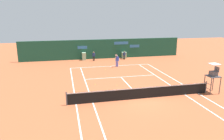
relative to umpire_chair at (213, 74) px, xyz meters
name	(u,v)px	position (x,y,z in m)	size (l,w,h in m)	color
ground_plane	(139,96)	(-6.55, 0.64, -1.67)	(80.00, 80.00, 0.01)	#B25633
tennis_net	(141,93)	(-6.55, 0.07, -1.17)	(12.10, 0.10, 1.07)	#4C4C51
sponsor_back_wall	(103,49)	(-6.54, 17.04, -0.23)	(25.00, 1.02, 2.98)	#194C38
umpire_chair	(213,74)	(0.00, 0.00, 0.00)	(1.00, 1.00, 2.63)	#47474C
player_on_baseline	(117,60)	(-5.81, 11.24, -0.73)	(0.65, 0.65, 1.80)	blue
ball_kid_right_post	(124,55)	(-3.58, 15.54, -0.94)	(0.43, 0.18, 1.28)	black
ball_kid_left_post	(94,56)	(-8.27, 15.54, -0.89)	(0.46, 0.20, 1.37)	black
tennis_ball_near_service_line	(95,84)	(-9.71, 4.47, -1.64)	(0.07, 0.07, 0.07)	#CCE033
tennis_ball_by_sideline	(117,85)	(-7.68, 3.72, -1.64)	(0.07, 0.07, 0.07)	#CCE033
tennis_ball_mid_court	(105,70)	(-7.63, 10.00, -1.64)	(0.07, 0.07, 0.07)	#CCE033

